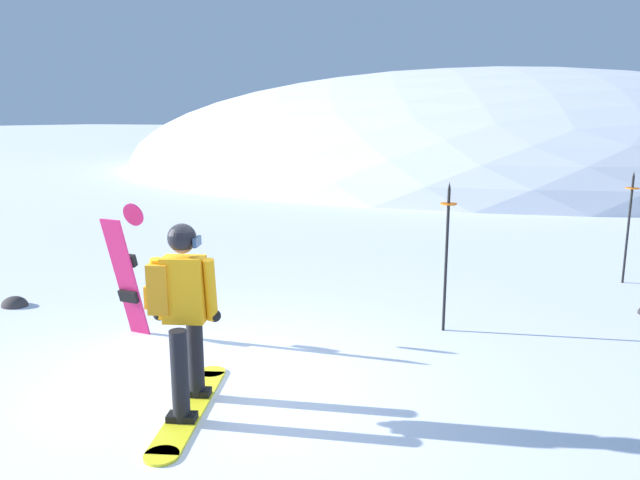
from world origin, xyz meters
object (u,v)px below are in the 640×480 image
Objects in this scene: snowboarder_main at (182,313)px; spare_snowboard at (127,272)px; piste_marker_far at (447,247)px; piste_marker_near at (629,220)px; rock_dark at (15,306)px.

spare_snowboard is (-1.71, 1.22, -0.10)m from snowboarder_main.
snowboarder_main is 3.43m from piste_marker_far.
piste_marker_near is 9.26m from rock_dark.
spare_snowboard is at bearing -152.18° from piste_marker_far.
piste_marker_far is 4.77× the size of rock_dark.
piste_marker_far reaches higher than spare_snowboard.
spare_snowboard is 3.82m from piste_marker_far.
piste_marker_far is at bearing 14.73° from rock_dark.
snowboarder_main is 0.95× the size of piste_marker_far.
piste_marker_far is (3.37, 1.78, 0.24)m from spare_snowboard.
snowboarder_main is at bearing -120.87° from piste_marker_near.
rock_dark is at bearing 173.20° from spare_snowboard.
piste_marker_near is 4.59× the size of rock_dark.
piste_marker_near is 0.96× the size of piste_marker_far.
rock_dark is (-2.34, 0.28, -0.82)m from spare_snowboard.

